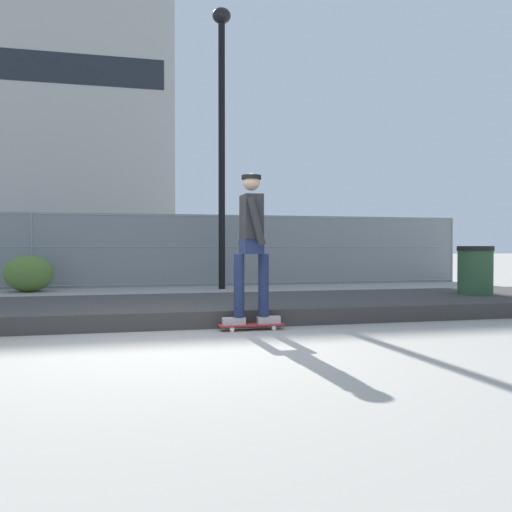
# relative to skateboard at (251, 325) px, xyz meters

# --- Properties ---
(ground_plane) EXTENTS (120.00, 120.00, 0.00)m
(ground_plane) POSITION_rel_skateboard_xyz_m (-0.99, -0.77, -0.06)
(ground_plane) COLOR #9E998E
(gravel_berm) EXTENTS (16.37, 2.59, 0.22)m
(gravel_berm) POSITION_rel_skateboard_xyz_m (-0.99, 1.46, 0.05)
(gravel_berm) COLOR #3D3A38
(gravel_berm) RESTS_ON ground_plane
(skateboard) EXTENTS (0.80, 0.22, 0.07)m
(skateboard) POSITION_rel_skateboard_xyz_m (0.00, 0.00, 0.00)
(skateboard) COLOR #B22D2D
(skateboard) RESTS_ON ground_plane
(skater) EXTENTS (0.72, 0.58, 1.84)m
(skater) POSITION_rel_skateboard_xyz_m (0.00, 0.00, 1.07)
(skater) COLOR #B2ADA8
(skater) RESTS_ON skateboard
(chain_fence) EXTENTS (17.12, 0.06, 1.85)m
(chain_fence) POSITION_rel_skateboard_xyz_m (-0.99, 7.21, 0.87)
(chain_fence) COLOR gray
(chain_fence) RESTS_ON ground_plane
(street_lamp) EXTENTS (0.44, 0.44, 6.71)m
(street_lamp) POSITION_rel_skateboard_xyz_m (0.63, 6.16, 4.12)
(street_lamp) COLOR black
(street_lamp) RESTS_ON ground_plane
(library_building) EXTENTS (22.63, 13.27, 24.95)m
(library_building) POSITION_rel_skateboard_xyz_m (-9.45, 45.18, 12.42)
(library_building) COLOR #B2AFA8
(library_building) RESTS_ON ground_plane
(shrub_left) EXTENTS (1.07, 0.87, 0.82)m
(shrub_left) POSITION_rel_skateboard_xyz_m (-3.74, 6.34, 0.36)
(shrub_left) COLOR #567A33
(shrub_left) RESTS_ON ground_plane
(trash_bin) EXTENTS (0.59, 0.59, 1.03)m
(trash_bin) POSITION_rel_skateboard_xyz_m (4.16, 1.44, 0.46)
(trash_bin) COLOR #2D5133
(trash_bin) RESTS_ON ground_plane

